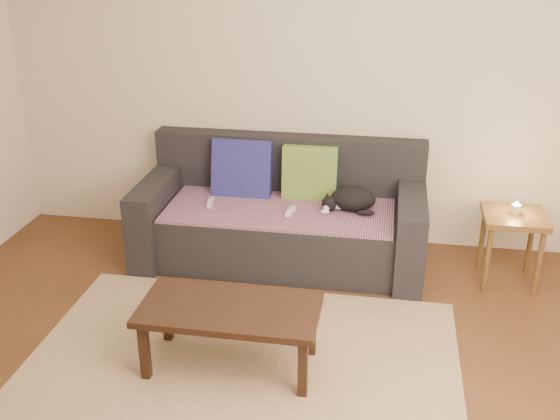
{
  "coord_description": "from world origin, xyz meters",
  "views": [
    {
      "loc": [
        0.75,
        -2.87,
        2.34
      ],
      "look_at": [
        0.05,
        1.2,
        0.55
      ],
      "focal_mm": 42.0,
      "sensor_mm": 36.0,
      "label": 1
    }
  ],
  "objects": [
    {
      "name": "cushion_navy",
      "position": [
        -0.34,
        1.74,
        0.63
      ],
      "size": [
        0.46,
        0.22,
        0.47
      ],
      "primitive_type": "cube",
      "rotation": [
        -0.25,
        0.0,
        0.0
      ],
      "color": "navy",
      "rests_on": "throw_blanket"
    },
    {
      "name": "cushion_green",
      "position": [
        0.19,
        1.74,
        0.63
      ],
      "size": [
        0.41,
        0.15,
        0.42
      ],
      "primitive_type": "cube",
      "rotation": [
        -0.11,
        0.0,
        0.0
      ],
      "color": "#0B4940",
      "rests_on": "throw_blanket"
    },
    {
      "name": "candle",
      "position": [
        1.65,
        1.46,
        0.56
      ],
      "size": [
        0.06,
        0.06,
        0.09
      ],
      "color": "beige",
      "rests_on": "side_table"
    },
    {
      "name": "throw_blanket",
      "position": [
        0.0,
        1.48,
        0.43
      ],
      "size": [
        1.66,
        0.74,
        0.02
      ],
      "primitive_type": "cube",
      "color": "#43284C",
      "rests_on": "sofa"
    },
    {
      "name": "ground",
      "position": [
        0.0,
        0.0,
        0.0
      ],
      "size": [
        4.5,
        4.5,
        0.0
      ],
      "primitive_type": "plane",
      "color": "brown",
      "rests_on": "ground"
    },
    {
      "name": "rug",
      "position": [
        0.0,
        0.15,
        0.01
      ],
      "size": [
        2.5,
        1.8,
        0.01
      ],
      "primitive_type": "cube",
      "color": "tan",
      "rests_on": "ground"
    },
    {
      "name": "cat",
      "position": [
        0.51,
        1.54,
        0.52
      ],
      "size": [
        0.43,
        0.33,
        0.17
      ],
      "rotation": [
        0.0,
        0.0,
        -0.28
      ],
      "color": "black",
      "rests_on": "throw_blanket"
    },
    {
      "name": "side_table",
      "position": [
        1.65,
        1.46,
        0.43
      ],
      "size": [
        0.42,
        0.42,
        0.53
      ],
      "color": "brown",
      "rests_on": "ground"
    },
    {
      "name": "wii_remote_b",
      "position": [
        0.09,
        1.4,
        0.46
      ],
      "size": [
        0.06,
        0.15,
        0.03
      ],
      "primitive_type": "cube",
      "rotation": [
        0.0,
        0.0,
        1.44
      ],
      "color": "white",
      "rests_on": "throw_blanket"
    },
    {
      "name": "sofa",
      "position": [
        0.0,
        1.57,
        0.31
      ],
      "size": [
        2.1,
        0.94,
        0.87
      ],
      "color": "#232328",
      "rests_on": "ground"
    },
    {
      "name": "coffee_table",
      "position": [
        -0.06,
        0.16,
        0.35
      ],
      "size": [
        1.0,
        0.5,
        0.4
      ],
      "color": "black",
      "rests_on": "rug"
    },
    {
      "name": "wii_remote_a",
      "position": [
        -0.52,
        1.46,
        0.46
      ],
      "size": [
        0.06,
        0.15,
        0.03
      ],
      "primitive_type": "cube",
      "rotation": [
        0.0,
        0.0,
        1.72
      ],
      "color": "white",
      "rests_on": "throw_blanket"
    },
    {
      "name": "back_wall",
      "position": [
        0.0,
        2.0,
        1.3
      ],
      "size": [
        4.5,
        0.04,
        2.6
      ],
      "primitive_type": "cube",
      "color": "beige",
      "rests_on": "ground"
    }
  ]
}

